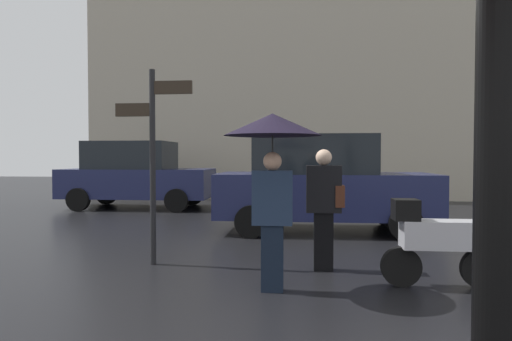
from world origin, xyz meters
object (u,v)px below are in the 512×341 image
at_px(pedestrian_with_umbrella, 272,146).
at_px(parked_car_left, 321,183).
at_px(pedestrian_with_bag, 325,202).
at_px(parked_scooter, 437,239).
at_px(street_signpost, 153,146).
at_px(parked_car_right, 136,175).

bearing_deg(pedestrian_with_umbrella, parked_car_left, 56.69).
xyz_separation_m(pedestrian_with_bag, parked_scooter, (1.23, -0.67, -0.35)).
height_order(pedestrian_with_umbrella, parked_scooter, pedestrian_with_umbrella).
distance_m(parked_car_left, street_signpost, 3.96).
distance_m(pedestrian_with_bag, parked_car_right, 8.38).
bearing_deg(parked_scooter, pedestrian_with_umbrella, -149.88).
bearing_deg(parked_car_left, parked_car_right, 128.50).
bearing_deg(pedestrian_with_umbrella, parked_car_right, 97.00).
bearing_deg(parked_car_left, street_signpost, -145.97).
relative_size(parked_car_right, street_signpost, 1.58).
xyz_separation_m(pedestrian_with_bag, parked_car_left, (0.11, 3.12, 0.06)).
bearing_deg(parked_scooter, street_signpost, -171.36).
xyz_separation_m(pedestrian_with_umbrella, parked_car_right, (-4.44, 7.66, -0.64)).
distance_m(parked_scooter, street_signpost, 3.81).
relative_size(pedestrian_with_umbrella, parked_scooter, 1.46).
relative_size(pedestrian_with_bag, parked_scooter, 1.18).
relative_size(parked_scooter, parked_car_right, 0.32).
bearing_deg(street_signpost, parked_car_right, 112.49).
distance_m(pedestrian_with_umbrella, parked_car_right, 8.88).
distance_m(pedestrian_with_bag, street_signpost, 2.46).
bearing_deg(pedestrian_with_bag, parked_scooter, -92.16).
bearing_deg(street_signpost, parked_car_left, 51.03).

